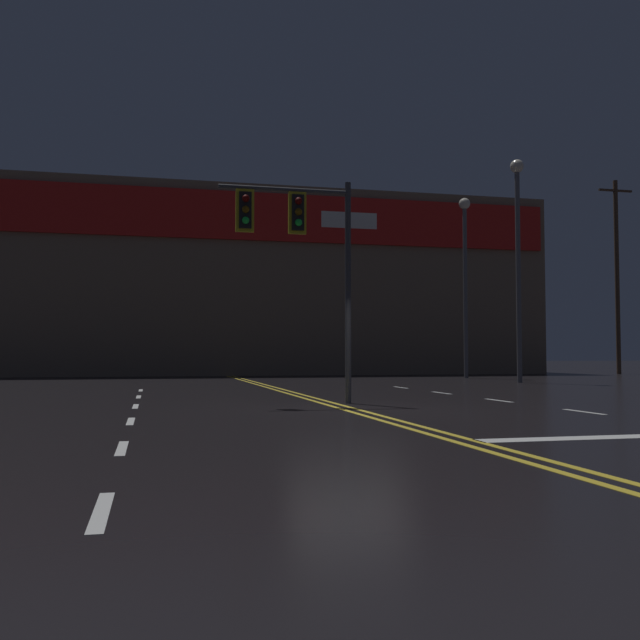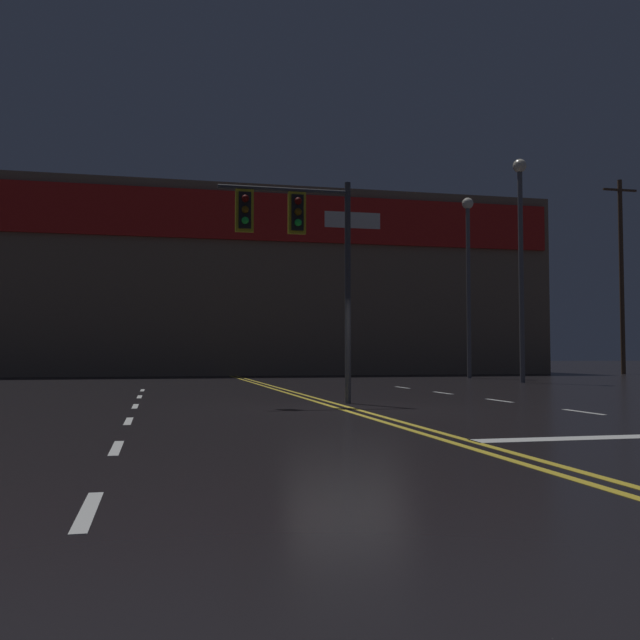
# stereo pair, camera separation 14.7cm
# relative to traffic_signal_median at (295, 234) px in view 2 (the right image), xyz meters

# --- Properties ---
(ground_plane) EXTENTS (200.00, 200.00, 0.00)m
(ground_plane) POSITION_rel_traffic_signal_median_xyz_m (0.81, -1.68, -3.96)
(ground_plane) COLOR black
(road_markings) EXTENTS (13.03, 60.00, 0.01)m
(road_markings) POSITION_rel_traffic_signal_median_xyz_m (1.55, -2.66, -3.95)
(road_markings) COLOR gold
(road_markings) RESTS_ON ground
(traffic_signal_median) EXTENTS (3.14, 0.36, 5.24)m
(traffic_signal_median) POSITION_rel_traffic_signal_median_xyz_m (0.00, 0.00, 0.00)
(traffic_signal_median) COLOR #38383D
(traffic_signal_median) RESTS_ON ground
(streetlight_far_right) EXTENTS (0.56, 0.56, 9.22)m
(streetlight_far_right) POSITION_rel_traffic_signal_median_xyz_m (11.40, 10.32, 1.95)
(streetlight_far_right) COLOR #59595E
(streetlight_far_right) RESTS_ON ground
(streetlight_far_median) EXTENTS (0.56, 0.56, 8.86)m
(streetlight_far_median) POSITION_rel_traffic_signal_median_xyz_m (11.69, 16.05, 1.75)
(streetlight_far_median) COLOR #59595E
(streetlight_far_median) RESTS_ON ground
(building_backdrop) EXTENTS (37.53, 10.23, 10.45)m
(building_backdrop) POSITION_rel_traffic_signal_median_xyz_m (0.81, 26.91, 1.29)
(building_backdrop) COLOR #7A6651
(building_backdrop) RESTS_ON ground
(utility_pole_row) EXTENTS (46.89, 0.26, 11.49)m
(utility_pole_row) POSITION_rel_traffic_signal_median_xyz_m (3.04, 20.57, 1.55)
(utility_pole_row) COLOR #4C3828
(utility_pole_row) RESTS_ON ground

